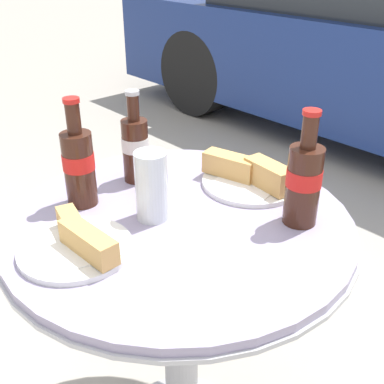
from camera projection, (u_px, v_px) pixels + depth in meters
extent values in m
cylinder|color=#B7B7BC|center=(181.00, 339.00, 1.22)|extent=(0.09, 0.09, 0.68)
cylinder|color=#B7B7BC|center=(179.00, 227.00, 1.06)|extent=(0.77, 0.77, 0.01)
cylinder|color=#9E93B2|center=(179.00, 221.00, 1.06)|extent=(0.76, 0.76, 0.02)
cylinder|color=#3D1E14|center=(136.00, 151.00, 1.18)|extent=(0.06, 0.06, 0.16)
cylinder|color=silver|center=(135.00, 144.00, 1.17)|extent=(0.07, 0.07, 0.03)
cylinder|color=#3D1E14|center=(133.00, 108.00, 1.13)|extent=(0.03, 0.03, 0.06)
cylinder|color=silver|center=(132.00, 93.00, 1.11)|extent=(0.03, 0.03, 0.01)
cylinder|color=#3D1E14|center=(303.00, 186.00, 1.00)|extent=(0.07, 0.07, 0.17)
cylinder|color=red|center=(304.00, 177.00, 0.99)|extent=(0.07, 0.07, 0.04)
cylinder|color=#3D1E14|center=(310.00, 132.00, 0.94)|extent=(0.03, 0.03, 0.07)
cylinder|color=red|center=(312.00, 112.00, 0.92)|extent=(0.04, 0.04, 0.01)
cylinder|color=#3D1E14|center=(79.00, 169.00, 1.07)|extent=(0.07, 0.07, 0.17)
cylinder|color=red|center=(78.00, 161.00, 1.06)|extent=(0.07, 0.07, 0.04)
cylinder|color=#3D1E14|center=(73.00, 118.00, 1.01)|extent=(0.03, 0.03, 0.07)
cylinder|color=red|center=(71.00, 100.00, 1.00)|extent=(0.04, 0.04, 0.01)
cylinder|color=black|center=(152.00, 193.00, 1.03)|extent=(0.06, 0.06, 0.12)
cylinder|color=silver|center=(152.00, 186.00, 1.02)|extent=(0.07, 0.07, 0.15)
cylinder|color=white|center=(76.00, 249.00, 0.94)|extent=(0.22, 0.22, 0.01)
cube|color=white|center=(75.00, 246.00, 0.93)|extent=(0.18, 0.18, 0.00)
cube|color=tan|center=(71.00, 225.00, 0.96)|extent=(0.11, 0.06, 0.04)
cube|color=tan|center=(90.00, 243.00, 0.90)|extent=(0.15, 0.05, 0.05)
cylinder|color=white|center=(251.00, 182.00, 1.19)|extent=(0.24, 0.24, 0.01)
cube|color=white|center=(251.00, 180.00, 1.19)|extent=(0.18, 0.18, 0.00)
cube|color=tan|center=(230.00, 165.00, 1.20)|extent=(0.14, 0.08, 0.05)
cube|color=tan|center=(269.00, 175.00, 1.14)|extent=(0.13, 0.06, 0.06)
cylinder|color=black|center=(309.00, 47.00, 4.61)|extent=(0.65, 0.20, 0.65)
cylinder|color=black|center=(197.00, 73.00, 3.74)|extent=(0.65, 0.20, 0.65)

